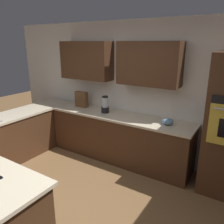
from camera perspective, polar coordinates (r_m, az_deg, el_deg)
ground_plane at (r=3.43m, az=-13.28°, el=-23.32°), size 14.00×14.00×0.00m
wall_back at (r=4.37m, az=4.16°, el=7.08°), size 6.00×0.44×2.60m
lower_cabinets_back at (r=4.41m, az=1.53°, el=-6.60°), size 2.80×0.60×0.86m
countertop_back at (r=4.25m, az=1.58°, el=-1.04°), size 2.84×0.64×0.04m
lower_cabinets_side at (r=4.78m, az=-24.41°, el=-6.31°), size 0.60×2.90×0.86m
countertop_side at (r=4.63m, az=-25.09°, el=-1.17°), size 0.64×2.94×0.04m
blender at (r=4.36m, az=-1.74°, el=1.64°), size 0.15×0.15×0.33m
mixing_bowl at (r=3.86m, az=13.82°, el=-2.33°), size 0.19×0.19×0.10m
spice_rack at (r=4.80m, az=-7.68°, el=3.18°), size 0.28×0.11×0.32m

